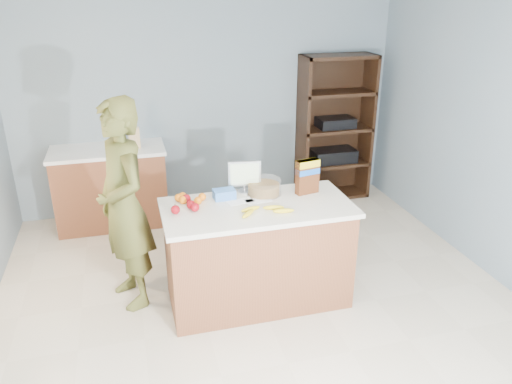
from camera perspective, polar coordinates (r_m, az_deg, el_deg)
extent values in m
cube|color=beige|center=(4.28, 1.26, -14.23)|extent=(4.50, 5.00, 0.02)
cube|color=gray|center=(6.01, -5.45, 9.89)|extent=(4.50, 0.02, 2.50)
cube|color=brown|center=(4.29, 0.18, -7.30)|extent=(1.50, 0.70, 0.86)
cube|color=silver|center=(4.08, 0.18, -1.82)|extent=(1.56, 0.76, 0.04)
cube|color=black|center=(4.49, 0.17, -11.50)|extent=(1.46, 0.66, 0.10)
cube|color=brown|center=(5.89, -16.19, 0.42)|extent=(1.20, 0.60, 0.86)
cube|color=white|center=(5.74, -16.68, 4.58)|extent=(1.24, 0.62, 0.04)
cube|color=black|center=(6.51, 8.37, 7.58)|extent=(0.90, 0.04, 1.80)
cube|color=black|center=(6.19, 5.33, 6.94)|extent=(0.04, 0.40, 1.80)
cube|color=black|center=(6.54, 12.49, 7.34)|extent=(0.04, 0.40, 1.80)
cube|color=black|center=(6.64, 8.55, -0.17)|extent=(0.90, 0.40, 0.04)
cube|color=black|center=(6.49, 8.76, 3.33)|extent=(0.90, 0.40, 0.04)
cube|color=black|center=(6.35, 9.00, 7.16)|extent=(0.90, 0.40, 0.04)
cube|color=black|center=(6.25, 9.26, 11.14)|extent=(0.90, 0.40, 0.04)
cube|color=black|center=(6.18, 9.52, 15.04)|extent=(0.90, 0.40, 0.04)
cube|color=black|center=(6.45, 8.82, 4.17)|extent=(0.55, 0.32, 0.16)
cube|color=black|center=(6.33, 9.05, 7.86)|extent=(0.45, 0.30, 0.12)
imported|color=#4F4F21|center=(4.22, -14.86, -1.54)|extent=(0.63, 0.76, 1.79)
cube|color=tan|center=(5.66, -13.73, 6.03)|extent=(0.12, 0.10, 0.22)
cylinder|color=black|center=(5.62, -14.29, 7.50)|extent=(0.02, 0.02, 0.09)
cylinder|color=black|center=(5.62, -14.08, 7.52)|extent=(0.02, 0.02, 0.09)
cylinder|color=black|center=(5.62, -13.88, 7.54)|extent=(0.02, 0.02, 0.09)
cylinder|color=black|center=(5.62, -13.67, 7.56)|extent=(0.02, 0.02, 0.09)
cylinder|color=black|center=(5.62, -13.47, 7.58)|extent=(0.02, 0.02, 0.09)
cube|color=white|center=(4.15, -1.79, -1.09)|extent=(0.24, 0.16, 0.00)
cube|color=white|center=(4.16, 0.28, -0.99)|extent=(0.23, 0.13, 0.00)
ellipsoid|color=yellow|center=(3.97, -0.63, -1.96)|extent=(0.18, 0.08, 0.04)
ellipsoid|color=yellow|center=(3.89, -0.92, -2.48)|extent=(0.15, 0.15, 0.04)
ellipsoid|color=yellow|center=(3.99, 2.02, -1.79)|extent=(0.18, 0.07, 0.04)
ellipsoid|color=yellow|center=(3.94, 3.16, -2.15)|extent=(0.18, 0.07, 0.04)
sphere|color=maroon|center=(4.15, -7.96, -0.75)|extent=(0.07, 0.07, 0.07)
sphere|color=maroon|center=(3.98, -6.99, -1.75)|extent=(0.07, 0.07, 0.07)
sphere|color=maroon|center=(3.96, -9.20, -2.02)|extent=(0.07, 0.07, 0.07)
sphere|color=maroon|center=(4.03, -7.45, -1.45)|extent=(0.07, 0.07, 0.07)
sphere|color=orange|center=(4.13, -8.35, -0.93)|extent=(0.07, 0.07, 0.07)
sphere|color=orange|center=(4.21, -8.39, -0.47)|extent=(0.07, 0.07, 0.07)
sphere|color=orange|center=(4.11, -6.65, -0.98)|extent=(0.07, 0.07, 0.07)
sphere|color=orange|center=(4.18, -6.17, -0.56)|extent=(0.07, 0.07, 0.07)
sphere|color=orange|center=(4.19, -8.84, -0.65)|extent=(0.07, 0.07, 0.07)
cube|color=blue|center=(4.20, -3.65, -0.24)|extent=(0.19, 0.13, 0.08)
cylinder|color=#267219|center=(4.28, 0.90, 0.35)|extent=(0.27, 0.27, 0.09)
cylinder|color=white|center=(4.28, 0.90, 0.60)|extent=(0.30, 0.30, 0.13)
cylinder|color=silver|center=(4.34, -1.31, 0.10)|extent=(0.12, 0.12, 0.01)
cylinder|color=silver|center=(4.33, -1.31, 0.47)|extent=(0.02, 0.02, 0.05)
cube|color=silver|center=(4.28, -1.33, 2.15)|extent=(0.28, 0.07, 0.22)
cube|color=yellow|center=(4.26, -1.30, 2.05)|extent=(0.24, 0.04, 0.18)
cube|color=#592B14|center=(4.28, 5.89, 1.75)|extent=(0.21, 0.11, 0.30)
cube|color=yellow|center=(4.24, 5.96, 3.27)|extent=(0.21, 0.11, 0.06)
cube|color=blue|center=(4.26, 5.92, 2.38)|extent=(0.21, 0.11, 0.05)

